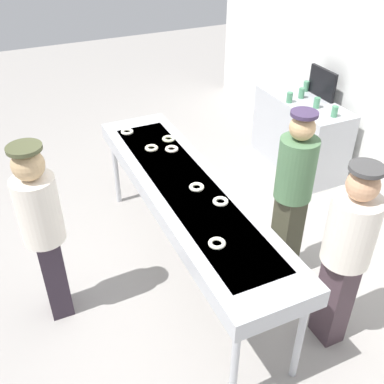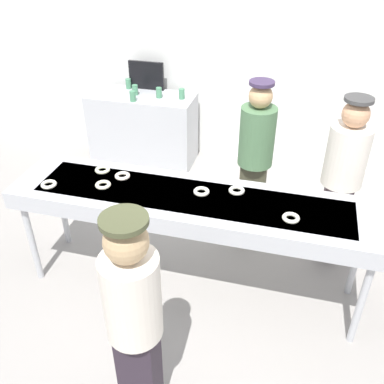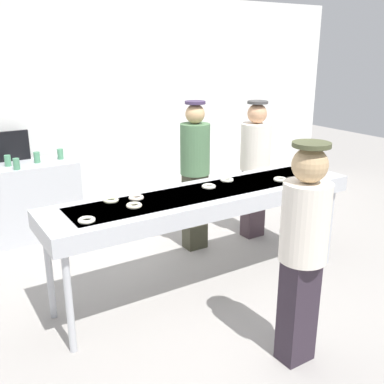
% 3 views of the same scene
% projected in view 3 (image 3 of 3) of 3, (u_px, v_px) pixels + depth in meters
% --- Properties ---
extents(ground_plane, '(16.00, 16.00, 0.00)m').
position_uv_depth(ground_plane, '(205.00, 287.00, 4.29)').
color(ground_plane, '#9E9993').
extents(back_wall, '(8.00, 0.12, 2.86)m').
position_uv_depth(back_wall, '(99.00, 108.00, 5.93)').
color(back_wall, white).
rests_on(back_wall, ground).
extents(fryer_conveyor, '(2.95, 0.69, 0.97)m').
position_uv_depth(fryer_conveyor, '(206.00, 199.00, 4.02)').
color(fryer_conveyor, '#B7BABF').
rests_on(fryer_conveyor, ground).
extents(sugar_donut_0, '(0.17, 0.17, 0.03)m').
position_uv_depth(sugar_donut_0, '(209.00, 186.00, 4.07)').
color(sugar_donut_0, white).
rests_on(sugar_donut_0, fryer_conveyor).
extents(sugar_donut_1, '(0.18, 0.18, 0.03)m').
position_uv_depth(sugar_donut_1, '(280.00, 179.00, 4.29)').
color(sugar_donut_1, white).
rests_on(sugar_donut_1, fryer_conveyor).
extents(sugar_donut_2, '(0.16, 0.16, 0.03)m').
position_uv_depth(sugar_donut_2, '(111.00, 200.00, 3.71)').
color(sugar_donut_2, '#EDF0C2').
rests_on(sugar_donut_2, fryer_conveyor).
extents(sugar_donut_3, '(0.18, 0.18, 0.03)m').
position_uv_depth(sugar_donut_3, '(136.00, 198.00, 3.77)').
color(sugar_donut_3, white).
rests_on(sugar_donut_3, fryer_conveyor).
extents(sugar_donut_4, '(0.18, 0.18, 0.03)m').
position_uv_depth(sugar_donut_4, '(87.00, 220.00, 3.28)').
color(sugar_donut_4, white).
rests_on(sugar_donut_4, fryer_conveyor).
extents(sugar_donut_5, '(0.17, 0.17, 0.03)m').
position_uv_depth(sugar_donut_5, '(227.00, 180.00, 4.28)').
color(sugar_donut_5, white).
rests_on(sugar_donut_5, fryer_conveyor).
extents(sugar_donut_6, '(0.17, 0.17, 0.03)m').
position_uv_depth(sugar_donut_6, '(134.00, 205.00, 3.58)').
color(sugar_donut_6, '#F2EBC5').
rests_on(sugar_donut_6, fryer_conveyor).
extents(worker_baker, '(0.35, 0.35, 1.63)m').
position_uv_depth(worker_baker, '(255.00, 161.00, 5.19)').
color(worker_baker, '#3F2F36').
rests_on(worker_baker, ground).
extents(worker_assistant, '(0.32, 0.32, 1.66)m').
position_uv_depth(worker_assistant, '(195.00, 169.00, 4.86)').
color(worker_assistant, '#393828').
rests_on(worker_assistant, ground).
extents(customer_waiting, '(0.33, 0.33, 1.62)m').
position_uv_depth(customer_waiting, '(303.00, 244.00, 3.03)').
color(customer_waiting, '#2D232F').
rests_on(customer_waiting, ground).
extents(prep_counter, '(1.35, 0.57, 0.91)m').
position_uv_depth(prep_counter, '(20.00, 202.00, 5.25)').
color(prep_counter, '#B7BABF').
rests_on(prep_counter, ground).
extents(paper_cup_0, '(0.07, 0.07, 0.13)m').
position_uv_depth(paper_cup_0, '(16.00, 164.00, 4.91)').
color(paper_cup_0, '#4C8C66').
rests_on(paper_cup_0, prep_counter).
extents(paper_cup_2, '(0.07, 0.07, 0.13)m').
position_uv_depth(paper_cup_2, '(8.00, 161.00, 5.05)').
color(paper_cup_2, '#4C8C66').
rests_on(paper_cup_2, prep_counter).
extents(paper_cup_3, '(0.07, 0.07, 0.13)m').
position_uv_depth(paper_cup_3, '(60.00, 154.00, 5.37)').
color(paper_cup_3, '#4C8C66').
rests_on(paper_cup_3, prep_counter).
extents(paper_cup_4, '(0.07, 0.07, 0.13)m').
position_uv_depth(paper_cup_4, '(37.00, 157.00, 5.20)').
color(paper_cup_4, '#4C8C66').
rests_on(paper_cup_4, prep_counter).
extents(menu_display, '(0.46, 0.04, 0.36)m').
position_uv_depth(menu_display, '(9.00, 146.00, 5.25)').
color(menu_display, black).
rests_on(menu_display, prep_counter).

